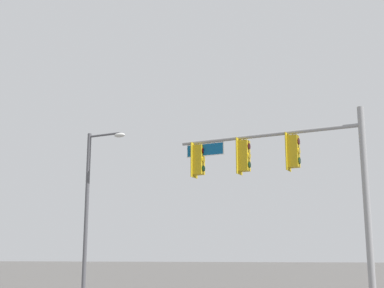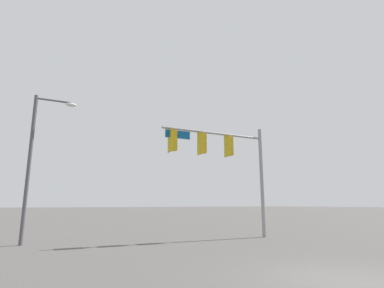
# 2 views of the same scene
# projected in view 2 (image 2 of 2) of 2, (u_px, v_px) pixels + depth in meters

# --- Properties ---
(ground_plane) EXTENTS (400.00, 400.00, 0.00)m
(ground_plane) POSITION_uv_depth(u_px,v_px,m) (347.00, 281.00, 7.56)
(ground_plane) COLOR #514F4C
(signal_pole_near) EXTENTS (6.63, 0.75, 6.52)m
(signal_pole_near) POSITION_uv_depth(u_px,v_px,m) (224.00, 155.00, 17.32)
(signal_pole_near) COLOR gray
(signal_pole_near) RESTS_ON ground_plane
(street_lamp) EXTENTS (2.06, 0.33, 7.42)m
(street_lamp) POSITION_uv_depth(u_px,v_px,m) (35.00, 155.00, 14.95)
(street_lamp) COLOR #4C4C51
(street_lamp) RESTS_ON ground_plane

